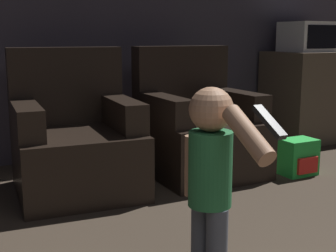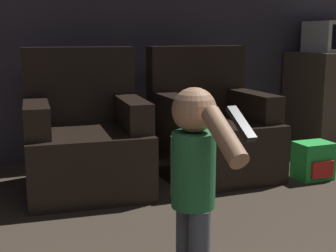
{
  "view_description": "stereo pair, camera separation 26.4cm",
  "coord_description": "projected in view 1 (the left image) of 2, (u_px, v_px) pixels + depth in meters",
  "views": [
    {
      "loc": [
        -0.95,
        0.55,
        1.05
      ],
      "look_at": [
        0.23,
        2.86,
        0.55
      ],
      "focal_mm": 50.0,
      "sensor_mm": 36.0,
      "label": 1
    },
    {
      "loc": [
        -0.71,
        0.44,
        1.05
      ],
      "look_at": [
        0.23,
        2.86,
        0.55
      ],
      "focal_mm": 50.0,
      "sensor_mm": 36.0,
      "label": 2
    }
  ],
  "objects": [
    {
      "name": "wall_back",
      "position": [
        52.0,
        5.0,
        3.83
      ],
      "size": [
        8.4,
        0.05,
        2.6
      ],
      "color": "#3D3842",
      "rests_on": "ground_plane"
    },
    {
      "name": "armchair_left",
      "position": [
        75.0,
        143.0,
        3.2
      ],
      "size": [
        0.87,
        0.9,
        0.97
      ],
      "rotation": [
        0.0,
        0.0,
        -0.08
      ],
      "color": "black",
      "rests_on": "ground_plane"
    },
    {
      "name": "armchair_right",
      "position": [
        197.0,
        130.0,
        3.63
      ],
      "size": [
        0.81,
        0.84,
        0.97
      ],
      "rotation": [
        0.0,
        0.0,
        -0.01
      ],
      "color": "black",
      "rests_on": "ground_plane"
    },
    {
      "name": "person_toddler",
      "position": [
        211.0,
        169.0,
        1.96
      ],
      "size": [
        0.19,
        0.58,
        0.85
      ],
      "rotation": [
        0.0,
        0.0,
        1.71
      ],
      "color": "#474C56",
      "rests_on": "ground_plane"
    },
    {
      "name": "toy_backpack",
      "position": [
        298.0,
        157.0,
        3.58
      ],
      "size": [
        0.27,
        0.22,
        0.28
      ],
      "color": "green",
      "rests_on": "ground_plane"
    },
    {
      "name": "kitchen_counter",
      "position": [
        316.0,
        95.0,
        4.82
      ],
      "size": [
        1.01,
        0.64,
        0.9
      ],
      "color": "brown",
      "rests_on": "ground_plane"
    },
    {
      "name": "microwave",
      "position": [
        310.0,
        37.0,
        4.64
      ],
      "size": [
        0.53,
        0.4,
        0.29
      ],
      "color": "silver",
      "rests_on": "kitchen_counter"
    }
  ]
}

